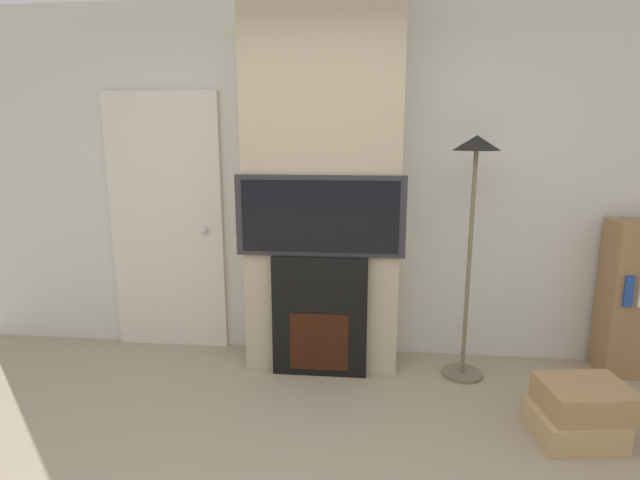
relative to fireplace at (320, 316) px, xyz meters
name	(u,v)px	position (x,y,z in m)	size (l,w,h in m)	color
wall_back	(326,184)	(0.00, 0.45, 0.91)	(6.00, 0.06, 2.70)	silver
chimney_breast	(323,188)	(0.00, 0.21, 0.91)	(1.11, 0.41, 2.70)	#BCAD8E
fireplace	(320,316)	(0.00, 0.00, 0.00)	(0.68, 0.15, 0.89)	black
television	(320,216)	(0.00, 0.00, 0.73)	(1.19, 0.07, 0.57)	#2D2D33
floor_lamp	(473,195)	(1.04, 0.06, 0.88)	(0.31, 0.31, 1.73)	#726651
box_stack	(579,411)	(1.57, -0.66, -0.28)	(0.56, 0.47, 0.33)	tan
bookshelf	(637,299)	(2.28, 0.24, 0.13)	(0.46, 0.32, 1.14)	#997047
entry_door	(167,224)	(-1.28, 0.39, 0.59)	(0.92, 0.09, 2.05)	silver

